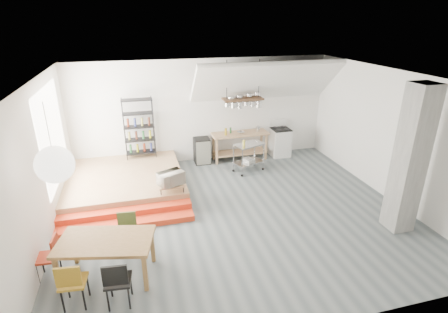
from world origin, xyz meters
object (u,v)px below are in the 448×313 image
object	(u,v)px
rolling_cart	(249,154)
mini_fridge	(202,151)
stove	(280,142)
dining_table	(106,244)

from	to	relation	value
rolling_cart	mini_fridge	xyz separation A→B (m)	(-1.22, 1.00, -0.15)
stove	mini_fridge	world-z (taller)	stove
stove	dining_table	xyz separation A→B (m)	(-5.31, -4.66, 0.20)
rolling_cart	mini_fridge	bearing A→B (deg)	120.64
stove	rolling_cart	bearing A→B (deg)	-146.19
mini_fridge	rolling_cart	bearing A→B (deg)	-39.31
rolling_cart	stove	bearing A→B (deg)	13.75
rolling_cart	mini_fridge	distance (m)	1.58
dining_table	rolling_cart	distance (m)	5.38
stove	dining_table	bearing A→B (deg)	-138.75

